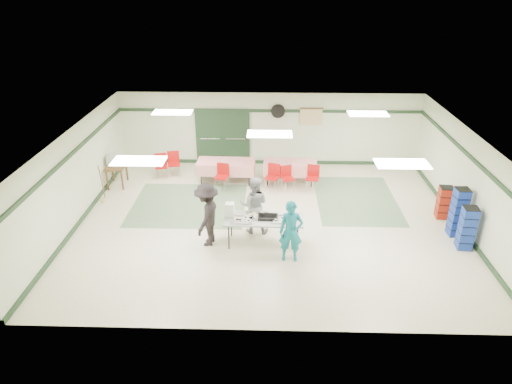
{
  "coord_description": "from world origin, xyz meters",
  "views": [
    {
      "loc": [
        -0.03,
        -11.63,
        6.61
      ],
      "look_at": [
        -0.36,
        -0.3,
        1.1
      ],
      "focal_mm": 32.0,
      "sensor_mm": 36.0,
      "label": 1
    }
  ],
  "objects_px": {
    "chair_b": "(273,174)",
    "chair_loose_b": "(161,163)",
    "volunteer_grey": "(254,205)",
    "crate_stack_blue_b": "(467,228)",
    "volunteer_teal": "(291,232)",
    "dining_table_a": "(290,167)",
    "broom": "(102,183)",
    "office_printer": "(115,160)",
    "chair_d": "(222,174)",
    "volunteer_dark": "(207,215)",
    "chair_a": "(287,175)",
    "chair_loose_a": "(174,161)",
    "serving_table": "(263,220)",
    "dining_table_b": "(226,166)",
    "crate_stack_blue_a": "(458,212)",
    "chair_c": "(313,175)",
    "printer_table": "(116,168)",
    "crate_stack_red": "(444,202)"
  },
  "relations": [
    {
      "from": "chair_c",
      "to": "crate_stack_blue_b",
      "type": "height_order",
      "value": "crate_stack_blue_b"
    },
    {
      "from": "serving_table",
      "to": "crate_stack_blue_b",
      "type": "bearing_deg",
      "value": 0.17
    },
    {
      "from": "serving_table",
      "to": "volunteer_grey",
      "type": "relative_size",
      "value": 1.26
    },
    {
      "from": "volunteer_teal",
      "to": "broom",
      "type": "height_order",
      "value": "volunteer_teal"
    },
    {
      "from": "volunteer_dark",
      "to": "chair_a",
      "type": "relative_size",
      "value": 2.1
    },
    {
      "from": "chair_loose_b",
      "to": "crate_stack_blue_b",
      "type": "height_order",
      "value": "crate_stack_blue_b"
    },
    {
      "from": "chair_loose_b",
      "to": "crate_stack_red",
      "type": "bearing_deg",
      "value": -29.76
    },
    {
      "from": "crate_stack_red",
      "to": "broom",
      "type": "xyz_separation_m",
      "value": [
        -10.38,
        0.77,
        0.15
      ]
    },
    {
      "from": "dining_table_b",
      "to": "office_printer",
      "type": "relative_size",
      "value": 4.38
    },
    {
      "from": "dining_table_a",
      "to": "chair_loose_b",
      "type": "relative_size",
      "value": 2.09
    },
    {
      "from": "office_printer",
      "to": "volunteer_grey",
      "type": "bearing_deg",
      "value": -29.11
    },
    {
      "from": "volunteer_teal",
      "to": "crate_stack_blue_b",
      "type": "xyz_separation_m",
      "value": [
        4.6,
        0.66,
        -0.21
      ]
    },
    {
      "from": "volunteer_grey",
      "to": "chair_loose_b",
      "type": "relative_size",
      "value": 1.88
    },
    {
      "from": "chair_d",
      "to": "chair_loose_b",
      "type": "bearing_deg",
      "value": 171.79
    },
    {
      "from": "dining_table_a",
      "to": "chair_a",
      "type": "bearing_deg",
      "value": -98.61
    },
    {
      "from": "volunteer_grey",
      "to": "crate_stack_red",
      "type": "relative_size",
      "value": 1.67
    },
    {
      "from": "chair_loose_a",
      "to": "chair_d",
      "type": "bearing_deg",
      "value": -42.08
    },
    {
      "from": "serving_table",
      "to": "dining_table_a",
      "type": "distance_m",
      "value": 4.05
    },
    {
      "from": "dining_table_b",
      "to": "crate_stack_blue_b",
      "type": "distance_m",
      "value": 7.76
    },
    {
      "from": "serving_table",
      "to": "crate_stack_blue_b",
      "type": "height_order",
      "value": "crate_stack_blue_b"
    },
    {
      "from": "volunteer_dark",
      "to": "crate_stack_red",
      "type": "xyz_separation_m",
      "value": [
        6.76,
        1.64,
        -0.38
      ]
    },
    {
      "from": "chair_b",
      "to": "chair_loose_b",
      "type": "relative_size",
      "value": 1.01
    },
    {
      "from": "chair_d",
      "to": "volunteer_dark",
      "type": "bearing_deg",
      "value": -78.39
    },
    {
      "from": "chair_b",
      "to": "printer_table",
      "type": "bearing_deg",
      "value": -160.8
    },
    {
      "from": "volunteer_dark",
      "to": "chair_a",
      "type": "xyz_separation_m",
      "value": [
        2.21,
        3.43,
        -0.36
      ]
    },
    {
      "from": "volunteer_dark",
      "to": "dining_table_b",
      "type": "distance_m",
      "value": 4.02
    },
    {
      "from": "crate_stack_blue_a",
      "to": "office_printer",
      "type": "height_order",
      "value": "crate_stack_blue_a"
    },
    {
      "from": "chair_c",
      "to": "chair_d",
      "type": "xyz_separation_m",
      "value": [
        -3.0,
        0.0,
        0.01
      ]
    },
    {
      "from": "crate_stack_blue_a",
      "to": "broom",
      "type": "relative_size",
      "value": 1.14
    },
    {
      "from": "serving_table",
      "to": "broom",
      "type": "distance_m",
      "value": 5.61
    },
    {
      "from": "volunteer_grey",
      "to": "printer_table",
      "type": "distance_m",
      "value": 5.58
    },
    {
      "from": "broom",
      "to": "volunteer_dark",
      "type": "bearing_deg",
      "value": -25.15
    },
    {
      "from": "volunteer_grey",
      "to": "volunteer_teal",
      "type": "bearing_deg",
      "value": 128.52
    },
    {
      "from": "chair_loose_b",
      "to": "chair_c",
      "type": "bearing_deg",
      "value": -22.45
    },
    {
      "from": "crate_stack_red",
      "to": "crate_stack_blue_b",
      "type": "bearing_deg",
      "value": -90.0
    },
    {
      "from": "crate_stack_blue_a",
      "to": "office_printer",
      "type": "distance_m",
      "value": 10.72
    },
    {
      "from": "chair_b",
      "to": "broom",
      "type": "xyz_separation_m",
      "value": [
        -5.37,
        -1.03,
        0.1
      ]
    },
    {
      "from": "volunteer_teal",
      "to": "dining_table_a",
      "type": "distance_m",
      "value": 4.71
    },
    {
      "from": "chair_c",
      "to": "volunteer_dark",
      "type": "bearing_deg",
      "value": -119.34
    },
    {
      "from": "serving_table",
      "to": "crate_stack_red",
      "type": "xyz_separation_m",
      "value": [
        5.28,
        1.59,
        -0.23
      ]
    },
    {
      "from": "volunteer_dark",
      "to": "crate_stack_blue_a",
      "type": "distance_m",
      "value": 6.79
    },
    {
      "from": "volunteer_grey",
      "to": "chair_b",
      "type": "height_order",
      "value": "volunteer_grey"
    },
    {
      "from": "volunteer_grey",
      "to": "chair_a",
      "type": "height_order",
      "value": "volunteer_grey"
    },
    {
      "from": "chair_loose_b",
      "to": "office_printer",
      "type": "height_order",
      "value": "office_printer"
    },
    {
      "from": "volunteer_grey",
      "to": "crate_stack_blue_b",
      "type": "height_order",
      "value": "volunteer_grey"
    },
    {
      "from": "chair_a",
      "to": "volunteer_grey",
      "type": "bearing_deg",
      "value": -132.55
    },
    {
      "from": "dining_table_b",
      "to": "chair_d",
      "type": "height_order",
      "value": "chair_d"
    },
    {
      "from": "office_printer",
      "to": "chair_loose_b",
      "type": "bearing_deg",
      "value": 28.87
    },
    {
      "from": "volunteer_teal",
      "to": "chair_a",
      "type": "distance_m",
      "value": 4.13
    },
    {
      "from": "serving_table",
      "to": "crate_stack_blue_a",
      "type": "height_order",
      "value": "crate_stack_blue_a"
    }
  ]
}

